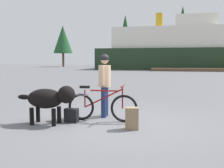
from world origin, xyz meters
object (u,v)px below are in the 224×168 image
Objects in this scene: bicycle at (102,106)px; dog at (50,99)px; person_cyclist at (105,79)px; handbag_pannier at (71,115)px; backpack at (132,118)px; ferry_boat at (179,50)px.

dog reaches higher than bicycle.
handbag_pannier is at bearing -128.96° from person_cyclist.
person_cyclist reaches higher than bicycle.
ferry_boat is (2.17, 37.52, 2.89)m from backpack.
dog is (-1.10, -0.56, 0.24)m from bicycle.
backpack reaches higher than handbag_pannier.
bicycle reaches higher than handbag_pannier.
person_cyclist is at bearing 127.99° from backpack.
bicycle is 37.13m from ferry_boat.
person_cyclist reaches higher than handbag_pannier.
handbag_pannier is 37.48m from ferry_boat.
bicycle is 1.26m from dog.
handbag_pannier is at bearing 167.21° from backpack.
handbag_pannier is (-0.68, -0.27, -0.20)m from bicycle.
ferry_boat reaches higher than backpack.
handbag_pannier is at bearing 35.18° from dog.
handbag_pannier is at bearing -95.65° from ferry_boat.
person_cyclist is 1.61m from backpack.
ferry_boat is at bearing 85.35° from bicycle.
dog reaches higher than handbag_pannier.
bicycle is at bearing -94.65° from ferry_boat.
person_cyclist is 4.98× the size of handbag_pannier.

